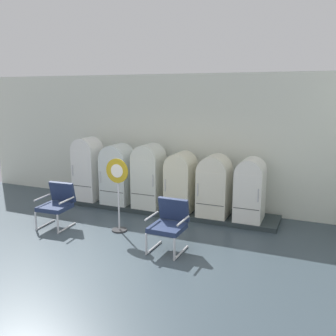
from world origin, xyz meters
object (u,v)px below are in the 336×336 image
at_px(refrigerator_3, 181,180).
at_px(sign_stand, 118,194).
at_px(refrigerator_2, 149,174).
at_px(refrigerator_4, 214,184).
at_px(refrigerator_1, 117,172).
at_px(armchair_left, 57,203).
at_px(refrigerator_0, 88,167).
at_px(armchair_right, 169,222).
at_px(refrigerator_5, 250,188).

distance_m(refrigerator_3, sign_stand, 1.69).
distance_m(refrigerator_2, refrigerator_4, 1.63).
distance_m(refrigerator_1, refrigerator_3, 1.68).
distance_m(refrigerator_4, sign_stand, 2.18).
bearing_deg(refrigerator_2, refrigerator_4, -0.17).
xyz_separation_m(refrigerator_1, refrigerator_3, (1.68, 0.03, -0.05)).
relative_size(armchair_left, sign_stand, 0.61).
bearing_deg(armchair_left, refrigerator_0, 102.37).
relative_size(refrigerator_0, refrigerator_3, 1.16).
xyz_separation_m(armchair_left, sign_stand, (1.37, 0.25, 0.28)).
relative_size(refrigerator_2, sign_stand, 1.00).
xyz_separation_m(refrigerator_0, refrigerator_3, (2.54, 0.06, -0.12)).
xyz_separation_m(refrigerator_0, refrigerator_1, (0.86, 0.02, -0.08)).
height_order(refrigerator_1, refrigerator_4, refrigerator_1).
distance_m(refrigerator_2, armchair_right, 2.36).
bearing_deg(sign_stand, refrigerator_4, 42.10).
bearing_deg(refrigerator_0, refrigerator_3, 1.26).
xyz_separation_m(refrigerator_0, refrigerator_4, (3.35, 0.03, -0.13)).
height_order(refrigerator_3, sign_stand, sign_stand).
distance_m(refrigerator_0, armchair_right, 3.61).
relative_size(refrigerator_0, armchair_right, 1.72).
distance_m(refrigerator_5, sign_stand, 2.83).
height_order(refrigerator_2, armchair_left, refrigerator_2).
bearing_deg(armchair_left, refrigerator_5, 24.57).
height_order(refrigerator_0, refrigerator_5, refrigerator_0).
xyz_separation_m(refrigerator_1, refrigerator_4, (2.49, 0.01, -0.06)).
xyz_separation_m(refrigerator_2, refrigerator_3, (0.82, 0.02, -0.08)).
distance_m(refrigerator_0, refrigerator_5, 4.15).
xyz_separation_m(refrigerator_2, armchair_left, (-1.35, -1.72, -0.40)).
relative_size(refrigerator_1, refrigerator_4, 1.08).
height_order(refrigerator_4, armchair_left, refrigerator_4).
bearing_deg(refrigerator_1, refrigerator_2, 1.12).
height_order(refrigerator_0, refrigerator_1, refrigerator_0).
distance_m(refrigerator_5, armchair_left, 4.17).
bearing_deg(refrigerator_4, refrigerator_5, 1.28).
bearing_deg(refrigerator_4, refrigerator_2, 179.83).
bearing_deg(refrigerator_5, refrigerator_2, -179.69).
distance_m(refrigerator_3, refrigerator_5, 1.61).
xyz_separation_m(armchair_right, sign_stand, (-1.32, 0.44, 0.28)).
xyz_separation_m(refrigerator_2, refrigerator_4, (1.63, -0.00, -0.09)).
height_order(refrigerator_1, armchair_right, refrigerator_1).
bearing_deg(refrigerator_2, refrigerator_0, -178.72).
relative_size(refrigerator_2, armchair_right, 1.64).
bearing_deg(refrigerator_4, sign_stand, -137.90).
height_order(armchair_left, armchair_right, same).
xyz_separation_m(refrigerator_3, refrigerator_5, (1.61, -0.00, -0.01)).
relative_size(refrigerator_1, refrigerator_5, 1.09).
distance_m(refrigerator_5, armchair_right, 2.23).
xyz_separation_m(refrigerator_3, armchair_left, (-2.17, -1.73, -0.32)).
relative_size(refrigerator_2, refrigerator_4, 1.11).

